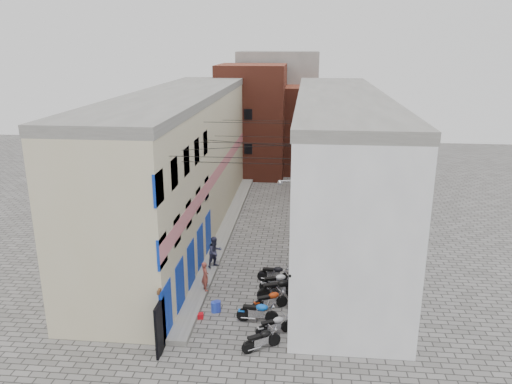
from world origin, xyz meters
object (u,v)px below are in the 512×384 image
(motorcycle_d, at_px, (270,299))
(motorcycle_e, at_px, (278,288))
(motorcycle_a, at_px, (261,339))
(motorcycle_b, at_px, (274,324))
(person_a, at_px, (205,276))
(motorcycle_f, at_px, (277,281))
(red_crate, at_px, (199,316))
(person_b, at_px, (215,252))
(water_jug_far, at_px, (217,306))
(motorcycle_g, at_px, (274,273))
(motorcycle_c, at_px, (257,311))
(water_jug_near, at_px, (214,307))

(motorcycle_d, xyz_separation_m, motorcycle_e, (0.33, 0.98, 0.10))
(motorcycle_a, xyz_separation_m, motorcycle_d, (0.11, 3.19, 0.01))
(motorcycle_b, relative_size, person_a, 1.14)
(motorcycle_b, height_order, motorcycle_f, motorcycle_f)
(motorcycle_a, bearing_deg, motorcycle_d, 145.58)
(motorcycle_a, xyz_separation_m, motorcycle_e, (0.43, 4.17, 0.11))
(red_crate, bearing_deg, person_a, 93.91)
(person_b, distance_m, water_jug_far, 4.37)
(motorcycle_g, height_order, person_a, person_a)
(motorcycle_f, height_order, motorcycle_g, same)
(motorcycle_f, xyz_separation_m, person_a, (-3.46, -0.78, 0.47))
(motorcycle_e, distance_m, motorcycle_f, 0.90)
(motorcycle_c, height_order, motorcycle_f, motorcycle_c)
(person_a, xyz_separation_m, red_crate, (0.15, -2.19, -0.87))
(person_b, bearing_deg, motorcycle_d, -96.19)
(motorcycle_e, distance_m, water_jug_near, 3.23)
(motorcycle_c, xyz_separation_m, water_jug_near, (-2.05, 0.65, -0.29))
(motorcycle_b, xyz_separation_m, person_a, (-3.60, 3.15, 0.50))
(motorcycle_a, xyz_separation_m, water_jug_far, (-2.29, 2.75, -0.24))
(water_jug_near, distance_m, red_crate, 0.85)
(person_b, xyz_separation_m, water_jug_near, (0.73, -4.25, -0.86))
(motorcycle_d, bearing_deg, person_a, -136.04)
(motorcycle_f, distance_m, person_a, 3.58)
(motorcycle_e, relative_size, water_jug_near, 4.19)
(water_jug_far, xyz_separation_m, red_crate, (-0.71, -0.66, -0.15))
(motorcycle_g, relative_size, person_a, 1.21)
(motorcycle_g, bearing_deg, motorcycle_d, 1.82)
(motorcycle_b, relative_size, motorcycle_d, 0.96)
(motorcycle_g, relative_size, red_crate, 4.91)
(motorcycle_a, distance_m, red_crate, 3.67)
(motorcycle_b, xyz_separation_m, water_jug_far, (-2.74, 1.62, -0.23))
(motorcycle_d, distance_m, person_b, 5.01)
(motorcycle_g, xyz_separation_m, water_jug_near, (-2.54, -3.30, -0.27))
(motorcycle_b, relative_size, motorcycle_c, 0.90)
(motorcycle_d, height_order, water_jug_near, motorcycle_d)
(motorcycle_a, xyz_separation_m, motorcycle_c, (-0.37, 2.04, 0.05))
(motorcycle_c, relative_size, motorcycle_f, 1.05)
(motorcycle_f, bearing_deg, red_crate, -63.92)
(motorcycle_d, relative_size, red_crate, 4.80)
(motorcycle_d, relative_size, motorcycle_e, 0.84)
(motorcycle_g, bearing_deg, person_b, -104.06)
(motorcycle_f, relative_size, water_jug_near, 3.58)
(motorcycle_a, distance_m, motorcycle_c, 2.07)
(motorcycle_e, distance_m, person_b, 4.56)
(motorcycle_a, distance_m, person_b, 7.65)
(water_jug_near, relative_size, water_jug_far, 0.96)
(water_jug_near, bearing_deg, person_a, 114.80)
(motorcycle_b, height_order, motorcycle_d, motorcycle_d)
(motorcycle_a, relative_size, water_jug_far, 3.31)
(motorcycle_e, distance_m, person_a, 3.61)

